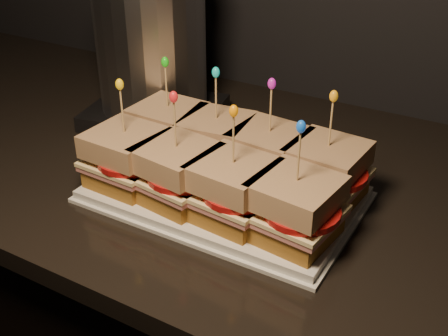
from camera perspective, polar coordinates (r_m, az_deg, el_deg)
The scene contains 62 objects.
granite_slab at distance 0.91m, azimuth 9.91°, elevation -3.07°, with size 2.58×0.72×0.03m, color black.
platter at distance 0.86m, azimuth 0.00°, elevation -2.67°, with size 0.39×0.24×0.02m, color white.
platter_rim at distance 0.86m, azimuth 0.00°, elevation -3.00°, with size 0.40×0.25×0.01m, color white.
sandwich_0_bread_bot at distance 0.95m, azimuth -5.56°, elevation 2.29°, with size 0.10×0.10×0.03m, color brown.
sandwich_0_ham at distance 0.95m, azimuth -5.61°, elevation 3.26°, with size 0.11×0.11×0.01m, color #BA675A.
sandwich_0_cheese at distance 0.94m, azimuth -5.63°, elevation 3.64°, with size 0.11×0.11×0.01m, color #FFE49A.
sandwich_0_tomato at distance 0.93m, azimuth -5.26°, elevation 3.76°, with size 0.10×0.10×0.01m, color #AC1110.
sandwich_0_bread_top at distance 0.93m, azimuth -5.72°, elevation 5.27°, with size 0.10×0.10×0.03m, color brown.
sandwich_0_pick at distance 0.91m, azimuth -5.87°, elevation 7.99°, with size 0.00×0.00×0.09m, color tan.
sandwich_0_frill at distance 0.90m, azimuth -6.02°, elevation 10.66°, with size 0.01×0.01×0.02m, color #1EBA15.
sandwich_1_bread_bot at distance 0.91m, azimuth -0.77°, elevation 0.96°, with size 0.10×0.10×0.03m, color brown.
sandwich_1_ham at distance 0.90m, azimuth -0.78°, elevation 1.96°, with size 0.11×0.11×0.01m, color #BA675A.
sandwich_1_cheese at distance 0.90m, azimuth -0.78°, elevation 2.36°, with size 0.11×0.11×0.01m, color #FFE49A.
sandwich_1_tomato at distance 0.88m, azimuth -0.32°, elevation 2.46°, with size 0.10×0.10×0.01m, color #AC1110.
sandwich_1_bread_top at distance 0.88m, azimuth -0.80°, elevation 4.06°, with size 0.10×0.10×0.03m, color brown.
sandwich_1_pick at distance 0.86m, azimuth -0.82°, elevation 6.90°, with size 0.00×0.00×0.09m, color tan.
sandwich_1_frill at distance 0.85m, azimuth -0.84°, elevation 9.70°, with size 0.01×0.01×0.02m, color #14BFB6.
sandwich_2_bread_bot at distance 0.87m, azimuth 4.47°, elevation -0.51°, with size 0.10×0.10×0.03m, color brown.
sandwich_2_ham at distance 0.86m, azimuth 4.51°, elevation 0.52°, with size 0.11×0.11×0.01m, color #BA675A.
sandwich_2_cheese at distance 0.86m, azimuth 4.53°, elevation 0.93°, with size 0.11×0.11×0.01m, color #FFE49A.
sandwich_2_tomato at distance 0.85m, azimuth 5.10°, elevation 1.01°, with size 0.10×0.10×0.01m, color #AC1110.
sandwich_2_bread_top at distance 0.85m, azimuth 4.61°, elevation 2.69°, with size 0.10×0.10×0.03m, color brown.
sandwich_2_pick at distance 0.82m, azimuth 4.74°, elevation 5.63°, with size 0.00×0.00×0.09m, color tan.
sandwich_2_frill at distance 0.81m, azimuth 4.87°, elevation 8.55°, with size 0.01×0.01×0.02m, color #C61BB3.
sandwich_3_bread_bot at distance 0.84m, azimuth 10.13°, elevation -2.09°, with size 0.10×0.10×0.03m, color brown.
sandwich_3_ham at distance 0.83m, azimuth 10.24°, elevation -1.04°, with size 0.11×0.11×0.01m, color #BA675A.
sandwich_3_cheese at distance 0.83m, azimuth 10.28°, elevation -0.62°, with size 0.11×0.11×0.01m, color #FFE49A.
sandwich_3_tomato at distance 0.82m, azimuth 10.96°, elevation -0.56°, with size 0.10×0.10×0.01m, color #AC1110.
sandwich_3_bread_top at distance 0.81m, azimuth 10.47°, elevation 1.17°, with size 0.10×0.10×0.03m, color brown.
sandwich_3_pick at distance 0.79m, azimuth 10.78°, elevation 4.19°, with size 0.00×0.00×0.09m, color tan.
sandwich_3_frill at distance 0.78m, azimuth 11.09°, elevation 7.19°, with size 0.01×0.01×0.02m, color orange.
sandwich_4_bread_bot at distance 0.88m, azimuth -9.70°, elevation -0.60°, with size 0.10×0.10×0.03m, color brown.
sandwich_4_ham at distance 0.87m, azimuth -9.80°, elevation 0.42°, with size 0.11×0.11×0.01m, color #BA675A.
sandwich_4_cheese at distance 0.87m, azimuth -9.84°, elevation 0.82°, with size 0.11×0.11×0.01m, color #FFE49A.
sandwich_4_tomato at distance 0.85m, azimuth -9.50°, elevation 0.90°, with size 0.10×0.10×0.01m, color #AC1110.
sandwich_4_bread_top at distance 0.85m, azimuth -10.01°, elevation 2.56°, with size 0.10×0.10×0.03m, color brown.
sandwich_4_pick at distance 0.83m, azimuth -10.29°, elevation 5.47°, with size 0.00×0.00×0.09m, color tan.
sandwich_4_frill at distance 0.82m, azimuth -10.57°, elevation 8.36°, with size 0.01×0.01×0.02m, color yellow.
sandwich_5_bread_bot at distance 0.83m, azimuth -4.70°, elevation -2.23°, with size 0.10×0.10×0.03m, color brown.
sandwich_5_ham at distance 0.82m, azimuth -4.75°, elevation -1.16°, with size 0.11×0.11×0.01m, color #BA675A.
sandwich_5_cheese at distance 0.82m, azimuth -4.77°, elevation -0.74°, with size 0.11×0.11×0.01m, color #FFE49A.
sandwich_5_tomato at distance 0.80m, azimuth -4.33°, elevation -0.68°, with size 0.10×0.10×0.01m, color #AC1110.
sandwich_5_bread_top at distance 0.80m, azimuth -4.86°, elevation 1.08°, with size 0.10×0.10×0.03m, color brown.
sandwich_5_pick at distance 0.78m, azimuth -5.00°, elevation 4.15°, with size 0.00×0.00×0.09m, color tan.
sandwich_5_frill at distance 0.76m, azimuth -5.15°, elevation 7.20°, with size 0.01×0.01×0.02m, color red.
sandwich_6_bread_bot at distance 0.79m, azimuth 0.90°, elevation -4.02°, with size 0.10×0.10×0.03m, color brown.
sandwich_6_ham at distance 0.78m, azimuth 0.91°, elevation -2.92°, with size 0.11×0.11×0.01m, color #BA675A.
sandwich_6_cheese at distance 0.77m, azimuth 0.91°, elevation -2.48°, with size 0.11×0.11×0.01m, color #FFE49A.
sandwich_6_tomato at distance 0.76m, azimuth 1.48°, elevation -2.45°, with size 0.10×0.10×0.01m, color #AC1110.
sandwich_6_bread_top at distance 0.76m, azimuth 0.93°, elevation -0.59°, with size 0.10×0.10×0.03m, color brown.
sandwich_6_pick at distance 0.74m, azimuth 0.96°, elevation 2.61°, with size 0.00×0.00×0.09m, color tan.
sandwich_6_frill at distance 0.72m, azimuth 0.99°, elevation 5.82°, with size 0.01×0.01×0.02m, color orange.
sandwich_7_bread_bot at distance 0.75m, azimuth 7.07°, elevation -5.95°, with size 0.10×0.10×0.03m, color brown.
sandwich_7_ham at distance 0.74m, azimuth 7.16°, elevation -4.82°, with size 0.11×0.11×0.01m, color #BA675A.
sandwich_7_cheese at distance 0.74m, azimuth 7.19°, elevation -4.37°, with size 0.11×0.11×0.01m, color #FFE49A.
sandwich_7_tomato at distance 0.73m, azimuth 7.90°, elevation -4.37°, with size 0.10×0.10×0.01m, color #AC1110.
sandwich_7_bread_top at distance 0.72m, azimuth 7.34°, elevation -2.44°, with size 0.10×0.10×0.03m, color brown.
sandwich_7_pick at distance 0.70m, azimuth 7.58°, elevation 0.86°, with size 0.00×0.00×0.09m, color tan.
sandwich_7_frill at distance 0.68m, azimuth 7.83°, elevation 4.18°, with size 0.01×0.01×0.02m, color blue.
appliance_base at distance 1.12m, azimuth -6.95°, elevation 5.61°, with size 0.24×0.20×0.03m, color #262628.
appliance_body at distance 1.07m, azimuth -7.44°, elevation 12.81°, with size 0.20×0.20×0.26m, color silver.
appliance at distance 1.07m, azimuth -7.42°, elevation 12.55°, with size 0.24×0.20×0.31m, color silver, non-canonical shape.
Camera 1 is at (-0.08, 0.92, 1.37)m, focal length 45.00 mm.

